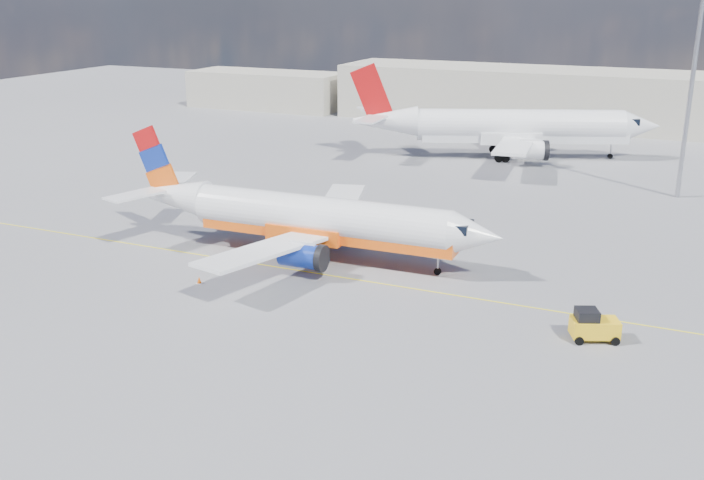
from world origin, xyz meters
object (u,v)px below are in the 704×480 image
at_px(second_jet, 509,127).
at_px(traffic_cone, 199,280).
at_px(main_jet, 310,218).
at_px(gse_tug, 593,326).

height_order(second_jet, traffic_cone, second_jet).
relative_size(main_jet, second_jet, 0.84).
height_order(main_jet, second_jet, second_jet).
xyz_separation_m(main_jet, gse_tug, (21.74, -6.45, -2.18)).
bearing_deg(traffic_cone, gse_tug, 3.74).
bearing_deg(gse_tug, traffic_cone, 160.76).
relative_size(second_jet, traffic_cone, 72.32).
bearing_deg(main_jet, gse_tug, -17.81).
bearing_deg(second_jet, gse_tug, -92.55).
bearing_deg(traffic_cone, second_jet, 78.97).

